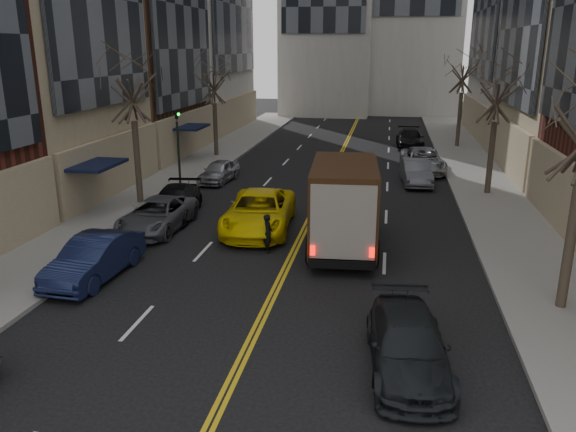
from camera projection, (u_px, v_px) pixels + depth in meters
name	position (u px, v px, depth m)	size (l,w,h in m)	color
sidewalk_left	(185.00, 173.00, 35.08)	(4.00, 66.00, 0.15)	slate
sidewalk_right	(485.00, 185.00, 32.05)	(4.00, 66.00, 0.15)	slate
tree_lf_mid	(130.00, 70.00, 26.56)	(3.20, 3.20, 8.91)	#382D23
tree_lf_far	(213.00, 71.00, 38.97)	(3.20, 3.20, 8.12)	#382D23
tree_rt_mid	(499.00, 78.00, 28.43)	(3.20, 3.20, 8.32)	#382D23
tree_rt_far	(464.00, 59.00, 42.40)	(3.20, 3.20, 9.11)	#382D23
traffic_signal	(178.00, 144.00, 29.30)	(0.29, 0.26, 4.70)	black
ups_truck	(344.00, 205.00, 21.78)	(2.97, 6.57, 3.52)	black
observer_sedan	(408.00, 345.00, 13.74)	(2.29, 4.76, 1.34)	black
taxi	(259.00, 212.00, 24.29)	(2.73, 5.92, 1.65)	yellow
pedestrian	(268.00, 233.00, 21.66)	(0.56, 0.36, 1.52)	black
parked_lf_b	(94.00, 258.00, 19.19)	(1.56, 4.48, 1.48)	#121938
parked_lf_c	(157.00, 215.00, 24.32)	(2.26, 4.90, 1.36)	#505258
parked_lf_d	(175.00, 202.00, 26.29)	(1.92, 4.73, 1.37)	black
parked_lf_e	(219.00, 171.00, 32.99)	(1.51, 3.75, 1.28)	#A1A3A9
parked_rt_a	(416.00, 172.00, 32.46)	(1.49, 4.28, 1.41)	#53555B
parked_rt_b	(423.00, 160.00, 35.68)	(2.46, 5.33, 1.48)	#ACAFB4
parked_rt_c	(410.00, 139.00, 44.11)	(2.02, 4.97, 1.44)	black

